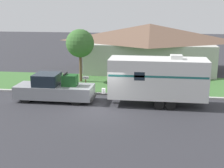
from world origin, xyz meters
name	(u,v)px	position (x,y,z in m)	size (l,w,h in m)	color
ground_plane	(104,111)	(0.00, 0.00, 0.00)	(120.00, 120.00, 0.00)	#2D2D33
curb_strip	(112,94)	(0.00, 3.75, 0.07)	(80.00, 0.30, 0.14)	#ADADA8
lawn_strip	(117,84)	(0.00, 7.40, 0.01)	(80.00, 7.00, 0.03)	#3D6B33
house_across_street	(149,46)	(2.63, 13.98, 2.56)	(13.95, 8.18, 4.94)	#B2B2A8
pickup_truck	(54,89)	(-4.01, 1.80, 0.89)	(5.77, 2.05, 2.09)	black
travel_trailer	(158,78)	(3.46, 1.80, 1.93)	(7.69, 2.33, 3.57)	black
mailbox	(86,80)	(-2.22, 4.40, 1.00)	(0.48, 0.20, 1.30)	brown
tree_in_yard	(80,43)	(-3.44, 7.82, 3.50)	(2.53, 2.53, 4.79)	brown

